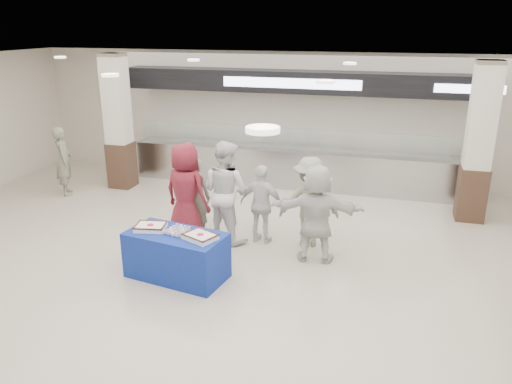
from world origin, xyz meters
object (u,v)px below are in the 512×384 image
(sheet_cake_left, at_px, (151,226))
(sheet_cake_right, at_px, (200,236))
(soldier_b, at_px, (309,202))
(civilian_white, at_px, (316,213))
(display_table, at_px, (177,255))
(civilian_maroon, at_px, (186,193))
(chef_tall, at_px, (226,192))
(soldier_a, at_px, (197,197))
(cupcake_tray, at_px, (177,231))
(chef_short, at_px, (262,205))
(soldier_bg, at_px, (64,161))

(sheet_cake_left, bearing_deg, sheet_cake_right, -8.72)
(soldier_b, height_order, civilian_white, civilian_white)
(display_table, bearing_deg, civilian_maroon, 116.21)
(chef_tall, xyz_separation_m, soldier_b, (1.51, 0.18, -0.12))
(display_table, height_order, civilian_maroon, civilian_maroon)
(soldier_a, relative_size, soldier_b, 0.92)
(soldier_a, height_order, civilian_white, civilian_white)
(sheet_cake_left, distance_m, civilian_white, 2.72)
(display_table, xyz_separation_m, cupcake_tray, (0.01, 0.04, 0.41))
(soldier_a, distance_m, chef_short, 1.28)
(sheet_cake_right, xyz_separation_m, soldier_a, (-0.78, 1.77, -0.04))
(soldier_a, xyz_separation_m, chef_tall, (0.61, -0.08, 0.18))
(cupcake_tray, relative_size, civilian_white, 0.26)
(chef_short, bearing_deg, soldier_a, 8.21)
(chef_short, distance_m, soldier_bg, 5.34)
(chef_tall, bearing_deg, display_table, 101.32)
(chef_short, bearing_deg, soldier_bg, -5.97)
(display_table, relative_size, chef_tall, 0.82)
(sheet_cake_left, distance_m, civilian_maroon, 1.36)
(sheet_cake_left, bearing_deg, cupcake_tray, -0.55)
(sheet_cake_left, relative_size, cupcake_tray, 1.17)
(sheet_cake_left, distance_m, soldier_a, 1.63)
(sheet_cake_left, relative_size, soldier_bg, 0.32)
(sheet_cake_right, xyz_separation_m, chef_short, (0.50, 1.75, -0.06))
(chef_tall, relative_size, soldier_bg, 1.17)
(sheet_cake_left, distance_m, cupcake_tray, 0.46)
(display_table, distance_m, sheet_cake_right, 0.63)
(chef_short, relative_size, civilian_white, 0.87)
(display_table, distance_m, soldier_b, 2.57)
(civilian_white, bearing_deg, display_table, 24.81)
(soldier_a, relative_size, chef_short, 1.03)
(sheet_cake_right, bearing_deg, civilian_white, 39.44)
(civilian_white, bearing_deg, chef_short, -29.26)
(cupcake_tray, distance_m, civilian_maroon, 1.43)
(soldier_b, bearing_deg, cupcake_tray, 32.63)
(civilian_white, bearing_deg, chef_tall, -18.84)
(chef_tall, bearing_deg, soldier_b, -151.78)
(soldier_b, distance_m, civilian_white, 0.63)
(display_table, xyz_separation_m, civilian_maroon, (-0.42, 1.40, 0.55))
(display_table, height_order, sheet_cake_left, sheet_cake_left)
(cupcake_tray, distance_m, soldier_a, 1.67)
(civilian_maroon, bearing_deg, soldier_a, -93.53)
(sheet_cake_left, xyz_separation_m, chef_tall, (0.73, 1.55, 0.14))
(civilian_maroon, relative_size, chef_tall, 0.98)
(soldier_a, xyz_separation_m, soldier_bg, (-3.88, 1.37, 0.05))
(sheet_cake_right, xyz_separation_m, civilian_maroon, (-0.87, 1.49, 0.13))
(sheet_cake_left, distance_m, chef_short, 2.13)
(display_table, xyz_separation_m, civilian_white, (2.02, 1.19, 0.47))
(chef_short, bearing_deg, cupcake_tray, 68.76)
(soldier_a, distance_m, soldier_b, 2.12)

